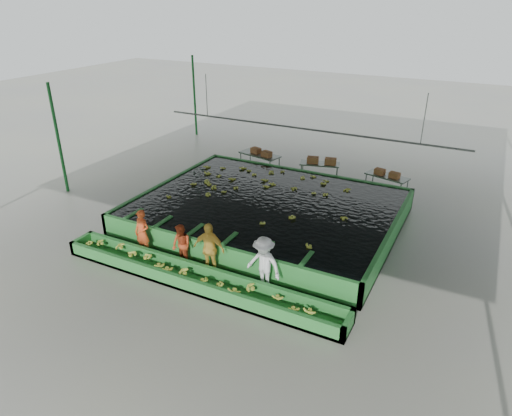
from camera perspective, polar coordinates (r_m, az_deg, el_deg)
The scene contains 21 objects.
ground at distance 17.41m, azimuth -0.76°, elevation -3.60°, with size 80.00×80.00×0.00m, color gray.
shed_roof at distance 15.63m, azimuth -0.87°, elevation 12.68°, with size 20.00×22.00×0.04m, color slate.
shed_posts at distance 16.35m, azimuth -0.81°, elevation 4.10°, with size 20.00×22.00×5.00m, color #155821, non-canonical shape.
flotation_tank at distance 18.39m, azimuth 1.43°, elevation -0.38°, with size 10.00×8.00×0.90m, color #2C7F33, non-canonical shape.
tank_water at distance 18.22m, azimuth 1.45°, elevation 0.76°, with size 9.70×7.70×0.00m, color black.
sorting_trough at distance 14.67m, azimuth -7.48°, elevation -8.73°, with size 10.00×1.00×0.50m, color #2C7F33, non-canonical shape.
cableway_rail at distance 20.52m, azimuth 5.88°, elevation 9.84°, with size 0.08×0.08×14.00m, color #59605B.
rail_hanger_left at distance 22.55m, azimuth -6.20°, elevation 13.83°, with size 0.04×0.04×2.00m, color #59605B.
rail_hanger_right at distance 19.08m, azimuth 20.30°, elevation 10.37°, with size 0.04×0.04×2.00m, color #59605B.
worker_a at distance 16.43m, azimuth -14.02°, elevation -2.99°, with size 0.61×0.40×1.66m, color #EB5323.
worker_b at distance 15.52m, azimuth -9.30°, elevation -4.65°, with size 0.73×0.57×1.49m, color #BC431F.
worker_c at distance 14.87m, azimuth -5.90°, elevation -5.09°, with size 1.08×0.45×1.84m, color yellow.
worker_d at distance 14.02m, azimuth 0.96°, elevation -7.02°, with size 1.18×0.68×1.82m, color white.
packing_table_left at distance 23.62m, azimuth 0.47°, elevation 5.66°, with size 2.16×0.86×0.98m, color #59605B, non-canonical shape.
packing_table_mid at distance 22.82m, azimuth 7.92°, elevation 4.55°, with size 1.91×0.77×0.87m, color #59605B, non-canonical shape.
packing_table_right at distance 21.84m, azimuth 15.95°, elevation 2.84°, with size 1.93×0.77×0.88m, color #59605B, non-canonical shape.
box_stack_left at distance 23.32m, azimuth 0.65°, elevation 6.67°, with size 1.27×0.35×0.27m, color brown, non-canonical shape.
box_stack_mid at distance 22.62m, azimuth 8.18°, elevation 5.52°, with size 1.41×0.39×0.30m, color brown, non-canonical shape.
box_stack_right at distance 21.64m, azimuth 16.02°, elevation 3.88°, with size 1.17×0.32×0.25m, color brown, non-canonical shape.
floating_bananas at distance 18.88m, azimuth 2.52°, elevation 1.65°, with size 9.01×6.14×0.12m, color #B5C23B, non-canonical shape.
trough_bananas at distance 14.58m, azimuth -7.52°, elevation -8.24°, with size 9.26×0.62×0.12m, color #B5C23B, non-canonical shape.
Camera 1 is at (7.23, -13.44, 8.38)m, focal length 32.00 mm.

